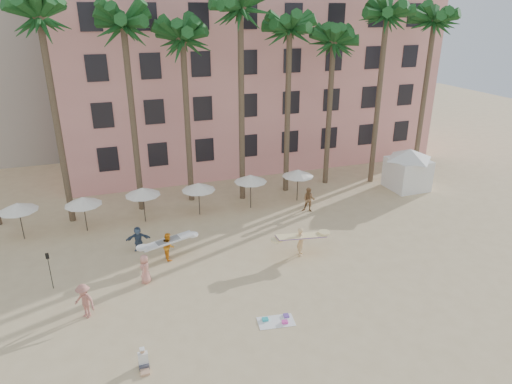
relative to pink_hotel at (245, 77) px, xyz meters
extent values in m
plane|color=#D1B789|center=(-7.00, -26.00, -8.00)|extent=(120.00, 120.00, 0.00)
cube|color=pink|center=(0.00, 0.00, 0.00)|extent=(35.00, 14.00, 16.00)
cylinder|color=brown|center=(-17.00, -11.50, -1.00)|extent=(0.44, 0.44, 14.00)
cylinder|color=brown|center=(-12.00, -11.00, -1.25)|extent=(0.44, 0.44, 13.50)
cylinder|color=brown|center=(-8.00, -10.50, -1.75)|extent=(0.44, 0.44, 12.50)
cylinder|color=brown|center=(-4.00, -11.50, -0.75)|extent=(0.44, 0.44, 14.50)
cylinder|color=brown|center=(0.00, -11.00, -1.50)|extent=(0.44, 0.44, 13.00)
cylinder|color=brown|center=(4.00, -10.50, -2.00)|extent=(0.44, 0.44, 12.00)
cylinder|color=brown|center=(8.00, -11.50, -1.00)|extent=(0.44, 0.44, 14.00)
cylinder|color=brown|center=(13.00, -11.00, -1.25)|extent=(0.44, 0.44, 13.50)
cylinder|color=#332B23|center=(-20.00, -13.50, -6.75)|extent=(0.07, 0.07, 2.50)
cone|color=white|center=(-20.00, -13.50, -5.65)|extent=(2.50, 2.50, 0.55)
cylinder|color=#332B23|center=(-16.00, -13.60, -6.80)|extent=(0.07, 0.07, 2.40)
cone|color=white|center=(-16.00, -13.60, -5.75)|extent=(2.50, 2.50, 0.55)
cylinder|color=#332B23|center=(-12.00, -13.40, -6.75)|extent=(0.07, 0.07, 2.50)
cone|color=white|center=(-12.00, -13.40, -5.65)|extent=(2.50, 2.50, 0.55)
cylinder|color=#332B23|center=(-8.00, -13.50, -6.80)|extent=(0.07, 0.07, 2.40)
cone|color=white|center=(-8.00, -13.50, -5.75)|extent=(2.50, 2.50, 0.55)
cylinder|color=#332B23|center=(-4.00, -13.60, -6.70)|extent=(0.07, 0.07, 2.60)
cone|color=white|center=(-4.00, -13.60, -5.55)|extent=(2.50, 2.50, 0.55)
cylinder|color=#332B23|center=(0.00, -13.40, -6.75)|extent=(0.07, 0.07, 2.50)
cone|color=white|center=(0.00, -13.40, -5.65)|extent=(2.50, 2.50, 0.55)
cube|color=white|center=(9.93, -13.98, -6.70)|extent=(3.03, 3.03, 2.60)
cone|color=white|center=(9.93, -13.98, -4.95)|extent=(4.54, 4.54, 0.90)
cube|color=white|center=(-7.19, -27.16, -7.99)|extent=(1.92, 1.24, 0.02)
cube|color=#29ADB3|center=(-7.66, -26.90, -7.93)|extent=(0.33, 0.29, 0.10)
cube|color=#F243B5|center=(-6.82, -27.42, -7.92)|extent=(0.31, 0.26, 0.12)
cube|color=#6E47AB|center=(-6.55, -26.95, -7.94)|extent=(0.30, 0.33, 0.08)
imported|color=#DEB27D|center=(-3.33, -21.48, -7.07)|extent=(0.67, 0.79, 1.86)
cube|color=#F9E19C|center=(-3.33, -21.48, -6.70)|extent=(3.19, 0.79, 0.38)
imported|color=orange|center=(-11.20, -19.29, -7.12)|extent=(0.74, 0.91, 1.75)
cube|color=white|center=(-11.20, -19.29, -6.77)|extent=(3.29, 1.42, 0.32)
imported|color=#3A4C66|center=(-12.85, -17.59, -7.18)|extent=(1.54, 0.59, 1.63)
imported|color=olive|center=(-0.03, -15.62, -7.05)|extent=(1.16, 1.11, 1.89)
imported|color=tan|center=(-12.84, -21.48, -7.14)|extent=(0.84, 0.99, 1.72)
imported|color=#AF695D|center=(-16.04, -23.69, -7.07)|extent=(1.35, 1.33, 1.87)
cylinder|color=black|center=(-17.78, -20.46, -6.95)|extent=(0.04, 0.04, 2.10)
cube|color=black|center=(-17.78, -20.46, -5.95)|extent=(0.18, 0.03, 0.35)
cube|color=#3F3F4C|center=(-13.70, -28.18, -7.89)|extent=(0.43, 0.40, 0.23)
cube|color=tan|center=(-13.70, -28.52, -7.94)|extent=(0.38, 0.43, 0.11)
cube|color=white|center=(-13.70, -28.14, -7.52)|extent=(0.42, 0.25, 0.52)
sphere|color=tan|center=(-13.70, -28.14, -7.14)|extent=(0.23, 0.23, 0.23)
camera|label=1|loc=(-14.15, -44.31, 6.39)|focal=32.00mm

